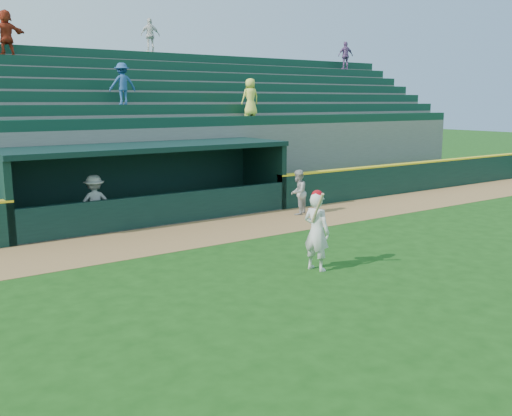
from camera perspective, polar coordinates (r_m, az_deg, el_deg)
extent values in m
plane|color=#164210|center=(12.87, 4.12, -6.78)|extent=(120.00, 120.00, 0.00)
cube|color=olive|center=(16.82, -6.48, -2.64)|extent=(40.00, 3.00, 0.01)
cube|color=black|center=(25.88, 16.15, 3.01)|extent=(15.50, 0.30, 1.20)
cube|color=yellow|center=(25.81, 16.22, 4.40)|extent=(15.50, 0.32, 0.06)
imported|color=#A8A8A3|center=(19.57, 4.22, 1.58)|extent=(0.95, 0.89, 1.55)
imported|color=#9D9D98|center=(17.82, -15.82, 0.52)|extent=(1.17, 0.79, 1.68)
cube|color=slate|center=(19.27, -10.48, -1.00)|extent=(9.00, 2.60, 0.04)
cube|color=black|center=(17.70, -24.25, 0.93)|extent=(0.20, 2.60, 2.30)
cube|color=black|center=(21.37, 0.71, 3.39)|extent=(0.20, 2.60, 2.30)
cube|color=black|center=(20.25, -12.12, 2.75)|extent=(9.40, 0.20, 2.30)
cube|color=black|center=(18.94, -10.72, 6.01)|extent=(9.40, 2.80, 0.16)
cube|color=black|center=(18.09, -8.91, -0.15)|extent=(9.00, 0.16, 1.00)
cube|color=brown|center=(19.94, -11.46, 0.03)|extent=(8.40, 0.45, 0.10)
cube|color=slate|center=(20.70, -12.73, 3.74)|extent=(34.00, 0.85, 2.91)
cube|color=#0F3828|center=(20.46, -12.79, 8.26)|extent=(34.00, 0.60, 0.36)
cube|color=slate|center=(21.46, -13.62, 4.55)|extent=(34.00, 0.85, 3.36)
cube|color=#0F3828|center=(21.24, -13.72, 9.52)|extent=(34.00, 0.60, 0.36)
cube|color=slate|center=(22.23, -14.46, 5.29)|extent=(34.00, 0.85, 3.81)
cube|color=#0F3828|center=(22.03, -14.60, 10.68)|extent=(34.00, 0.60, 0.36)
cube|color=slate|center=(23.00, -15.24, 5.99)|extent=(34.00, 0.85, 4.26)
cube|color=#0F3828|center=(22.83, -15.42, 11.76)|extent=(34.00, 0.60, 0.36)
cube|color=slate|center=(23.79, -15.97, 6.64)|extent=(34.00, 0.85, 4.71)
cube|color=#0F3828|center=(23.65, -16.20, 12.76)|extent=(34.00, 0.60, 0.36)
cube|color=slate|center=(24.58, -16.66, 7.25)|extent=(34.00, 0.85, 5.16)
cube|color=#0F3828|center=(24.48, -16.92, 13.69)|extent=(34.00, 0.60, 0.36)
cube|color=slate|center=(25.37, -17.31, 7.81)|extent=(34.00, 0.85, 5.61)
cube|color=#0F3828|center=(25.31, -17.60, 14.56)|extent=(34.00, 0.60, 0.36)
cube|color=slate|center=(25.92, -17.70, 7.84)|extent=(34.50, 0.30, 5.61)
imported|color=white|center=(26.64, -10.52, 16.62)|extent=(0.90, 0.46, 1.46)
imported|color=#B0321B|center=(23.83, -23.74, 15.77)|extent=(1.57, 0.75, 1.63)
imported|color=#E7E952|center=(22.96, -0.58, 11.03)|extent=(0.76, 0.54, 1.47)
imported|color=#7B518B|center=(32.15, 8.95, 14.83)|extent=(0.93, 0.57, 1.48)
imported|color=#244C86|center=(21.36, -13.21, 12.00)|extent=(1.00, 0.63, 1.47)
imported|color=silver|center=(13.13, 6.08, -2.37)|extent=(0.59, 0.75, 1.81)
sphere|color=#A90911|center=(12.97, 6.15, 1.22)|extent=(0.27, 0.27, 0.27)
cylinder|color=tan|center=(12.73, 6.17, -0.01)|extent=(0.18, 0.52, 0.76)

